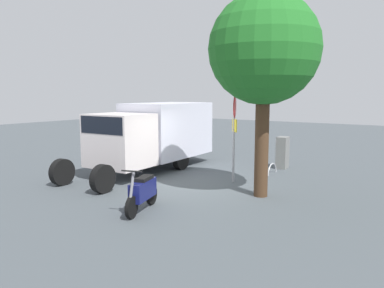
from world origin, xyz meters
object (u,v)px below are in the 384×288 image
stop_sign (234,125)px  utility_cabinet (282,153)px  street_tree (264,50)px  motorcycle (143,191)px  bike_rack_hoop (272,174)px  box_truck_near (153,132)px

stop_sign → utility_cabinet: 3.60m
street_tree → motorcycle: bearing=-32.6°
utility_cabinet → bike_rack_hoop: size_ratio=1.54×
box_truck_near → stop_sign: stop_sign is taller
box_truck_near → motorcycle: size_ratio=4.09×
box_truck_near → street_tree: street_tree is taller
motorcycle → utility_cabinet: (-7.53, 0.93, 0.13)m
street_tree → bike_rack_hoop: size_ratio=6.99×
motorcycle → box_truck_near: bearing=-159.9°
utility_cabinet → motorcycle: bearing=-7.0°
stop_sign → street_tree: street_tree is taller
motorcycle → bike_rack_hoop: (-6.25, 1.02, -0.52)m
bike_rack_hoop → motorcycle: bearing=-9.3°
stop_sign → bike_rack_hoop: bearing=163.6°
motorcycle → utility_cabinet: 7.59m
box_truck_near → bike_rack_hoop: (-1.92, 4.33, -1.52)m
stop_sign → utility_cabinet: stop_sign is taller
street_tree → utility_cabinet: (-4.45, -1.03, -3.64)m
motorcycle → stop_sign: 4.50m
stop_sign → box_truck_near: bearing=-91.5°
box_truck_near → street_tree: (1.25, 5.27, 2.77)m
box_truck_near → bike_rack_hoop: box_truck_near is taller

